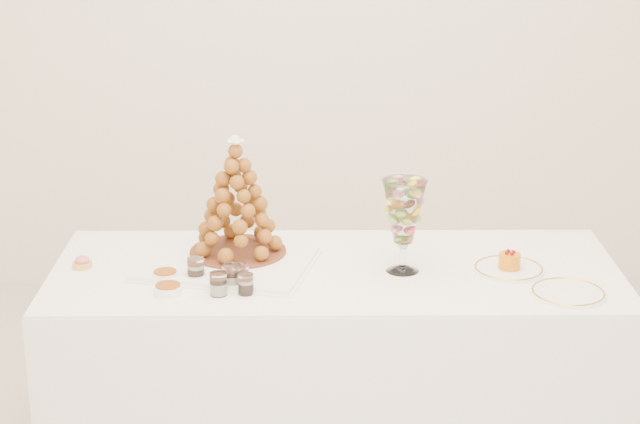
{
  "coord_description": "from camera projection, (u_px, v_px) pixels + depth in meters",
  "views": [
    {
      "loc": [
        -0.1,
        -2.94,
        2.04
      ],
      "look_at": [
        -0.03,
        0.22,
        0.97
      ],
      "focal_mm": 60.0,
      "sensor_mm": 36.0,
      "label": 1
    }
  ],
  "objects": [
    {
      "name": "verrine_d",
      "position": [
        218.0,
        284.0,
        3.33
      ],
      "size": [
        0.07,
        0.07,
        0.07
      ],
      "primitive_type": "cylinder",
      "rotation": [
        0.0,
        0.0,
        -0.27
      ],
      "color": "white",
      "rests_on": "buffet_table"
    },
    {
      "name": "verrine_e",
      "position": [
        246.0,
        284.0,
        3.34
      ],
      "size": [
        0.05,
        0.05,
        0.07
      ],
      "primitive_type": "cylinder",
      "rotation": [
        0.0,
        0.0,
        -0.0
      ],
      "color": "white",
      "rests_on": "buffet_table"
    },
    {
      "name": "spare_plate",
      "position": [
        568.0,
        293.0,
        3.34
      ],
      "size": [
        0.23,
        0.23,
        0.01
      ],
      "primitive_type": "cylinder",
      "color": "white",
      "rests_on": "buffet_table"
    },
    {
      "name": "lace_tray",
      "position": [
        226.0,
        264.0,
        3.57
      ],
      "size": [
        0.63,
        0.53,
        0.02
      ],
      "primitive_type": "cube",
      "rotation": [
        0.0,
        0.0,
        -0.26
      ],
      "color": "white",
      "rests_on": "buffet_table"
    },
    {
      "name": "cake_plate",
      "position": [
        509.0,
        269.0,
        3.53
      ],
      "size": [
        0.23,
        0.23,
        0.01
      ],
      "primitive_type": "cylinder",
      "color": "white",
      "rests_on": "buffet_table"
    },
    {
      "name": "verrine_c",
      "position": [
        241.0,
        276.0,
        3.4
      ],
      "size": [
        0.05,
        0.05,
        0.07
      ],
      "primitive_type": "cylinder",
      "rotation": [
        0.0,
        0.0,
        0.04
      ],
      "color": "white",
      "rests_on": "buffet_table"
    },
    {
      "name": "croquembouche",
      "position": [
        237.0,
        196.0,
        3.58
      ],
      "size": [
        0.34,
        0.34,
        0.41
      ],
      "rotation": [
        0.0,
        0.0,
        -0.27
      ],
      "color": "brown",
      "rests_on": "lace_tray"
    },
    {
      "name": "verrine_b",
      "position": [
        232.0,
        276.0,
        3.38
      ],
      "size": [
        0.07,
        0.07,
        0.08
      ],
      "primitive_type": "cylinder",
      "rotation": [
        0.0,
        0.0,
        0.31
      ],
      "color": "white",
      "rests_on": "buffet_table"
    },
    {
      "name": "verrine_a",
      "position": [
        196.0,
        269.0,
        3.44
      ],
      "size": [
        0.06,
        0.06,
        0.07
      ],
      "primitive_type": "cylinder",
      "rotation": [
        0.0,
        0.0,
        0.19
      ],
      "color": "white",
      "rests_on": "buffet_table"
    },
    {
      "name": "buffet_table",
      "position": [
        335.0,
        366.0,
        3.66
      ],
      "size": [
        1.91,
        0.79,
        0.72
      ],
      "rotation": [
        0.0,
        0.0,
        -0.02
      ],
      "color": "white",
      "rests_on": "ground"
    },
    {
      "name": "ramekin_back",
      "position": [
        165.0,
        276.0,
        3.46
      ],
      "size": [
        0.08,
        0.08,
        0.03
      ],
      "primitive_type": "cylinder",
      "color": "white",
      "rests_on": "buffet_table"
    },
    {
      "name": "mousse_cake",
      "position": [
        509.0,
        261.0,
        3.52
      ],
      "size": [
        0.07,
        0.07,
        0.06
      ],
      "color": "orange",
      "rests_on": "cake_plate"
    },
    {
      "name": "pink_tart",
      "position": [
        82.0,
        263.0,
        3.55
      ],
      "size": [
        0.07,
        0.07,
        0.04
      ],
      "color": "tan",
      "rests_on": "buffet_table"
    },
    {
      "name": "ramekin_front",
      "position": [
        168.0,
        290.0,
        3.34
      ],
      "size": [
        0.09,
        0.09,
        0.03
      ],
      "primitive_type": "cylinder",
      "color": "white",
      "rests_on": "buffet_table"
    },
    {
      "name": "macaron_vase",
      "position": [
        404.0,
        213.0,
        3.47
      ],
      "size": [
        0.14,
        0.14,
        0.31
      ],
      "color": "white",
      "rests_on": "buffet_table"
    }
  ]
}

